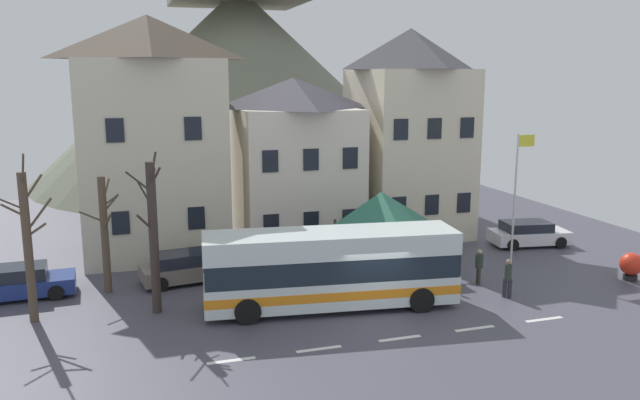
% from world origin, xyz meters
% --- Properties ---
extents(ground_plane, '(40.00, 60.00, 0.07)m').
position_xyz_m(ground_plane, '(0.00, -0.00, -0.03)').
color(ground_plane, '#494755').
extents(townhouse_00, '(7.00, 5.23, 12.05)m').
position_xyz_m(townhouse_00, '(-7.54, 11.59, 6.03)').
color(townhouse_00, beige).
rests_on(townhouse_00, ground_plane).
extents(townhouse_01, '(6.29, 6.80, 9.04)m').
position_xyz_m(townhouse_01, '(-0.00, 12.37, 4.52)').
color(townhouse_01, silver).
rests_on(townhouse_01, ground_plane).
extents(townhouse_02, '(5.83, 6.42, 11.76)m').
position_xyz_m(townhouse_02, '(6.83, 12.18, 5.88)').
color(townhouse_02, beige).
rests_on(townhouse_02, ground_plane).
extents(hilltop_castle, '(36.27, 36.27, 24.89)m').
position_xyz_m(hilltop_castle, '(1.27, 35.51, 8.92)').
color(hilltop_castle, '#696D5A').
rests_on(hilltop_castle, ground_plane).
extents(transit_bus, '(10.24, 3.59, 3.12)m').
position_xyz_m(transit_bus, '(-1.37, 1.59, 1.57)').
color(transit_bus, silver).
rests_on(transit_bus, ground_plane).
extents(bus_shelter, '(3.60, 3.60, 3.94)m').
position_xyz_m(bus_shelter, '(2.13, 4.94, 3.15)').
color(bus_shelter, '#473D33').
rests_on(bus_shelter, ground_plane).
extents(parked_car_00, '(4.73, 2.38, 1.36)m').
position_xyz_m(parked_car_00, '(3.05, 7.39, 0.67)').
color(parked_car_00, '#305B34').
rests_on(parked_car_00, ground_plane).
extents(parked_car_01, '(4.37, 2.44, 1.34)m').
position_xyz_m(parked_car_01, '(11.91, 7.38, 0.66)').
color(parked_car_01, silver).
rests_on(parked_car_01, ground_plane).
extents(parked_car_02, '(4.05, 2.34, 1.37)m').
position_xyz_m(parked_car_02, '(-6.69, 6.58, 0.67)').
color(parked_car_02, slate).
rests_on(parked_car_02, ground_plane).
extents(parked_car_03, '(4.47, 2.07, 1.36)m').
position_xyz_m(parked_car_03, '(-13.52, 6.54, 0.67)').
color(parked_car_03, navy).
rests_on(parked_car_03, ground_plane).
extents(pedestrian_00, '(0.36, 0.36, 1.59)m').
position_xyz_m(pedestrian_00, '(5.83, 2.40, 0.91)').
color(pedestrian_00, '#38332D').
rests_on(pedestrian_00, ground_plane).
extents(pedestrian_01, '(0.34, 0.30, 1.65)m').
position_xyz_m(pedestrian_01, '(6.06, 0.52, 0.85)').
color(pedestrian_01, '#2D2D38').
rests_on(pedestrian_01, ground_plane).
extents(public_bench, '(1.57, 0.48, 0.87)m').
position_xyz_m(public_bench, '(3.78, 7.06, 0.47)').
color(public_bench, '#473828').
rests_on(public_bench, ground_plane).
extents(flagpole, '(0.95, 0.10, 6.44)m').
position_xyz_m(flagpole, '(9.06, 4.59, 3.76)').
color(flagpole, silver).
rests_on(flagpole, ground_plane).
extents(harbour_buoy, '(1.03, 1.03, 1.28)m').
position_xyz_m(harbour_buoy, '(12.71, 0.82, 0.71)').
color(harbour_buoy, black).
rests_on(harbour_buoy, ground_plane).
extents(bare_tree_00, '(1.64, 2.25, 5.00)m').
position_xyz_m(bare_tree_00, '(-9.92, 6.17, 2.59)').
color(bare_tree_00, brown).
rests_on(bare_tree_00, ground_plane).
extents(bare_tree_01, '(1.35, 1.91, 6.27)m').
position_xyz_m(bare_tree_01, '(-8.06, 3.13, 3.10)').
color(bare_tree_01, '#382D28').
rests_on(bare_tree_01, ground_plane).
extents(bare_tree_02, '(2.02, 1.60, 6.46)m').
position_xyz_m(bare_tree_02, '(-12.55, 3.56, 3.00)').
color(bare_tree_02, brown).
rests_on(bare_tree_02, ground_plane).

